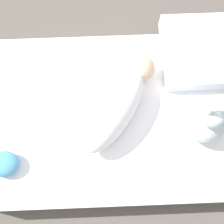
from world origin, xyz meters
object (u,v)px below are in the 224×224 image
swaddled_baby (118,105)px  bunny_plush (207,122)px  pillow (195,52)px  turtle_plush (3,164)px

swaddled_baby → bunny_plush: bearing=-71.2°
swaddled_baby → pillow: swaddled_baby is taller
pillow → bunny_plush: bearing=87.9°
bunny_plush → turtle_plush: (0.94, 0.14, -0.08)m
swaddled_baby → pillow: (-0.41, -0.29, -0.04)m
bunny_plush → turtle_plush: size_ratio=1.83×
swaddled_baby → pillow: 0.50m
swaddled_baby → bunny_plush: 0.41m
bunny_plush → turtle_plush: 0.96m
pillow → bunny_plush: (0.01, 0.40, 0.08)m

